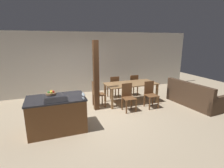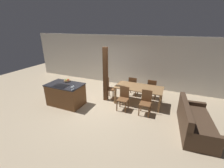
# 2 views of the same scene
# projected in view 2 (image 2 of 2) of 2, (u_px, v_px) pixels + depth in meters

# --- Properties ---
(ground_plane) EXTENTS (16.00, 16.00, 0.00)m
(ground_plane) POSITION_uv_depth(u_px,v_px,m) (97.00, 104.00, 6.43)
(ground_plane) COLOR tan
(wall_back) EXTENTS (11.20, 0.08, 2.70)m
(wall_back) POSITION_uv_depth(u_px,v_px,m) (120.00, 61.00, 8.28)
(wall_back) COLOR silver
(wall_back) RESTS_ON ground_plane
(kitchen_island) EXTENTS (1.48, 0.91, 0.92)m
(kitchen_island) POSITION_uv_depth(u_px,v_px,m) (66.00, 94.00, 6.28)
(kitchen_island) COLOR brown
(kitchen_island) RESTS_ON ground_plane
(fruit_bowl) EXTENTS (0.27, 0.27, 0.11)m
(fruit_bowl) POSITION_uv_depth(u_px,v_px,m) (67.00, 81.00, 6.38)
(fruit_bowl) COLOR #99704C
(fruit_bowl) RESTS_ON kitchen_island
(wine_glass_near) EXTENTS (0.08, 0.08, 0.16)m
(wine_glass_near) POSITION_uv_depth(u_px,v_px,m) (72.00, 87.00, 5.50)
(wine_glass_near) COLOR silver
(wine_glass_near) RESTS_ON kitchen_island
(wine_glass_middle) EXTENTS (0.08, 0.08, 0.16)m
(wine_glass_middle) POSITION_uv_depth(u_px,v_px,m) (73.00, 86.00, 5.58)
(wine_glass_middle) COLOR silver
(wine_glass_middle) RESTS_ON kitchen_island
(dining_table) EXTENTS (1.95, 0.93, 0.76)m
(dining_table) POSITION_uv_depth(u_px,v_px,m) (139.00, 89.00, 6.27)
(dining_table) COLOR olive
(dining_table) RESTS_ON ground_plane
(dining_chair_near_left) EXTENTS (0.40, 0.40, 0.93)m
(dining_chair_near_left) POSITION_uv_depth(u_px,v_px,m) (123.00, 98.00, 5.90)
(dining_chair_near_left) COLOR brown
(dining_chair_near_left) RESTS_ON ground_plane
(dining_chair_near_right) EXTENTS (0.40, 0.40, 0.93)m
(dining_chair_near_right) POSITION_uv_depth(u_px,v_px,m) (146.00, 102.00, 5.58)
(dining_chair_near_right) COLOR brown
(dining_chair_near_right) RESTS_ON ground_plane
(dining_chair_far_left) EXTENTS (0.40, 0.40, 0.93)m
(dining_chair_far_left) POSITION_uv_depth(u_px,v_px,m) (133.00, 86.00, 7.08)
(dining_chair_far_left) COLOR brown
(dining_chair_far_left) RESTS_ON ground_plane
(dining_chair_far_right) EXTENTS (0.40, 0.40, 0.93)m
(dining_chair_far_right) POSITION_uv_depth(u_px,v_px,m) (152.00, 89.00, 6.76)
(dining_chair_far_right) COLOR brown
(dining_chair_far_right) RESTS_ON ground_plane
(dining_chair_head_end) EXTENTS (0.40, 0.40, 0.93)m
(dining_chair_head_end) POSITION_uv_depth(u_px,v_px,m) (109.00, 88.00, 6.82)
(dining_chair_head_end) COLOR brown
(dining_chair_head_end) RESTS_ON ground_plane
(couch) EXTENTS (1.08, 2.05, 0.89)m
(couch) POSITION_uv_depth(u_px,v_px,m) (194.00, 123.00, 4.71)
(couch) COLOR #473323
(couch) RESTS_ON ground_plane
(timber_post) EXTENTS (0.17, 0.17, 2.36)m
(timber_post) POSITION_uv_depth(u_px,v_px,m) (106.00, 75.00, 6.40)
(timber_post) COLOR #4C2D19
(timber_post) RESTS_ON ground_plane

